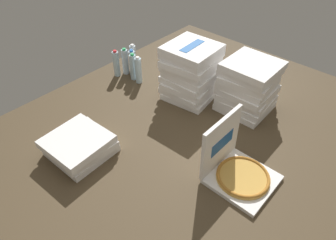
{
  "coord_description": "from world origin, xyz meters",
  "views": [
    {
      "loc": [
        -1.17,
        -0.96,
        1.49
      ],
      "look_at": [
        0.0,
        0.1,
        0.14
      ],
      "focal_mm": 32.23,
      "sensor_mm": 36.0,
      "label": 1
    }
  ],
  "objects_px": {
    "open_pizza_box": "(236,168)",
    "water_bottle_5": "(138,70)",
    "water_bottle_0": "(133,67)",
    "water_bottle_3": "(132,63)",
    "water_bottle_1": "(125,62)",
    "pizza_stack_left_near": "(248,86)",
    "pizza_stack_center_near": "(80,145)",
    "water_bottle_2": "(116,64)",
    "water_bottle_4": "(133,57)",
    "pizza_stack_right_mid": "(191,72)"
  },
  "relations": [
    {
      "from": "open_pizza_box",
      "to": "pizza_stack_center_near",
      "type": "height_order",
      "value": "open_pizza_box"
    },
    {
      "from": "water_bottle_1",
      "to": "water_bottle_3",
      "type": "relative_size",
      "value": 1.0
    },
    {
      "from": "open_pizza_box",
      "to": "water_bottle_5",
      "type": "height_order",
      "value": "open_pizza_box"
    },
    {
      "from": "water_bottle_3",
      "to": "water_bottle_5",
      "type": "bearing_deg",
      "value": -110.67
    },
    {
      "from": "water_bottle_2",
      "to": "water_bottle_0",
      "type": "bearing_deg",
      "value": -68.05
    },
    {
      "from": "water_bottle_1",
      "to": "water_bottle_4",
      "type": "height_order",
      "value": "same"
    },
    {
      "from": "pizza_stack_center_near",
      "to": "water_bottle_4",
      "type": "xyz_separation_m",
      "value": [
        0.98,
        0.54,
        0.04
      ]
    },
    {
      "from": "open_pizza_box",
      "to": "pizza_stack_right_mid",
      "type": "bearing_deg",
      "value": 57.41
    },
    {
      "from": "pizza_stack_left_near",
      "to": "water_bottle_5",
      "type": "relative_size",
      "value": 1.64
    },
    {
      "from": "water_bottle_3",
      "to": "water_bottle_5",
      "type": "xyz_separation_m",
      "value": [
        -0.05,
        -0.13,
        0.0
      ]
    },
    {
      "from": "open_pizza_box",
      "to": "water_bottle_1",
      "type": "distance_m",
      "value": 1.45
    },
    {
      "from": "pizza_stack_left_near",
      "to": "water_bottle_2",
      "type": "relative_size",
      "value": 1.64
    },
    {
      "from": "pizza_stack_right_mid",
      "to": "water_bottle_1",
      "type": "height_order",
      "value": "pizza_stack_right_mid"
    },
    {
      "from": "water_bottle_3",
      "to": "water_bottle_5",
      "type": "relative_size",
      "value": 1.0
    },
    {
      "from": "water_bottle_5",
      "to": "water_bottle_3",
      "type": "bearing_deg",
      "value": 69.33
    },
    {
      "from": "pizza_stack_left_near",
      "to": "water_bottle_5",
      "type": "xyz_separation_m",
      "value": [
        -0.31,
        0.88,
        -0.08
      ]
    },
    {
      "from": "water_bottle_3",
      "to": "water_bottle_0",
      "type": "bearing_deg",
      "value": -126.38
    },
    {
      "from": "pizza_stack_left_near",
      "to": "water_bottle_4",
      "type": "xyz_separation_m",
      "value": [
        -0.19,
        1.08,
        -0.08
      ]
    },
    {
      "from": "open_pizza_box",
      "to": "water_bottle_3",
      "type": "relative_size",
      "value": 1.58
    },
    {
      "from": "water_bottle_0",
      "to": "water_bottle_3",
      "type": "relative_size",
      "value": 1.0
    },
    {
      "from": "water_bottle_0",
      "to": "water_bottle_5",
      "type": "relative_size",
      "value": 1.0
    },
    {
      "from": "water_bottle_1",
      "to": "pizza_stack_left_near",
      "type": "bearing_deg",
      "value": -75.23
    },
    {
      "from": "water_bottle_4",
      "to": "water_bottle_2",
      "type": "bearing_deg",
      "value": 170.69
    },
    {
      "from": "water_bottle_0",
      "to": "water_bottle_2",
      "type": "relative_size",
      "value": 1.0
    },
    {
      "from": "open_pizza_box",
      "to": "water_bottle_4",
      "type": "bearing_deg",
      "value": 71.94
    },
    {
      "from": "pizza_stack_left_near",
      "to": "water_bottle_2",
      "type": "distance_m",
      "value": 1.17
    },
    {
      "from": "pizza_stack_right_mid",
      "to": "water_bottle_0",
      "type": "bearing_deg",
      "value": 103.88
    },
    {
      "from": "pizza_stack_right_mid",
      "to": "water_bottle_2",
      "type": "relative_size",
      "value": 1.83
    },
    {
      "from": "pizza_stack_center_near",
      "to": "water_bottle_1",
      "type": "height_order",
      "value": "water_bottle_1"
    },
    {
      "from": "water_bottle_1",
      "to": "water_bottle_2",
      "type": "bearing_deg",
      "value": 158.14
    },
    {
      "from": "water_bottle_4",
      "to": "water_bottle_1",
      "type": "bearing_deg",
      "value": -178.59
    },
    {
      "from": "pizza_stack_right_mid",
      "to": "water_bottle_4",
      "type": "relative_size",
      "value": 1.83
    },
    {
      "from": "pizza_stack_right_mid",
      "to": "pizza_stack_center_near",
      "type": "height_order",
      "value": "pizza_stack_right_mid"
    },
    {
      "from": "pizza_stack_center_near",
      "to": "water_bottle_5",
      "type": "height_order",
      "value": "water_bottle_5"
    },
    {
      "from": "water_bottle_1",
      "to": "water_bottle_3",
      "type": "distance_m",
      "value": 0.07
    },
    {
      "from": "water_bottle_5",
      "to": "pizza_stack_center_near",
      "type": "bearing_deg",
      "value": -158.41
    },
    {
      "from": "open_pizza_box",
      "to": "water_bottle_3",
      "type": "xyz_separation_m",
      "value": [
        0.38,
        1.34,
        0.04
      ]
    },
    {
      "from": "water_bottle_2",
      "to": "water_bottle_4",
      "type": "distance_m",
      "value": 0.18
    },
    {
      "from": "pizza_stack_center_near",
      "to": "pizza_stack_left_near",
      "type": "bearing_deg",
      "value": -24.92
    },
    {
      "from": "water_bottle_2",
      "to": "water_bottle_5",
      "type": "xyz_separation_m",
      "value": [
        0.05,
        -0.23,
        0.0
      ]
    },
    {
      "from": "pizza_stack_right_mid",
      "to": "water_bottle_0",
      "type": "relative_size",
      "value": 1.83
    },
    {
      "from": "open_pizza_box",
      "to": "water_bottle_4",
      "type": "distance_m",
      "value": 1.48
    },
    {
      "from": "pizza_stack_right_mid",
      "to": "water_bottle_5",
      "type": "distance_m",
      "value": 0.5
    },
    {
      "from": "open_pizza_box",
      "to": "water_bottle_2",
      "type": "distance_m",
      "value": 1.47
    },
    {
      "from": "open_pizza_box",
      "to": "water_bottle_3",
      "type": "distance_m",
      "value": 1.39
    },
    {
      "from": "water_bottle_0",
      "to": "water_bottle_1",
      "type": "distance_m",
      "value": 0.12
    },
    {
      "from": "open_pizza_box",
      "to": "pizza_stack_right_mid",
      "type": "height_order",
      "value": "pizza_stack_right_mid"
    },
    {
      "from": "water_bottle_0",
      "to": "water_bottle_3",
      "type": "xyz_separation_m",
      "value": [
        0.04,
        0.05,
        0.0
      ]
    },
    {
      "from": "water_bottle_4",
      "to": "water_bottle_0",
      "type": "bearing_deg",
      "value": -132.73
    },
    {
      "from": "pizza_stack_center_near",
      "to": "water_bottle_2",
      "type": "relative_size",
      "value": 1.62
    }
  ]
}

